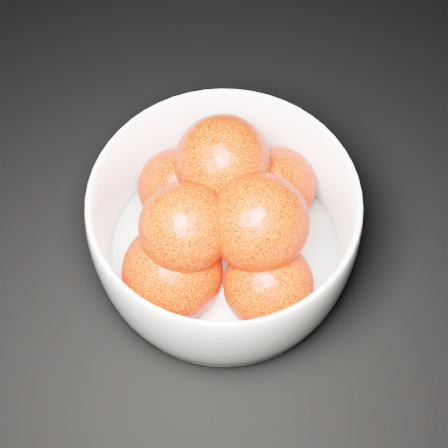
# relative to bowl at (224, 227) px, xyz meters

# --- Properties ---
(ground) EXTENTS (3.00, 3.00, 0.00)m
(ground) POSITION_rel_bowl_xyz_m (-0.05, -0.10, -0.06)
(ground) COLOR black
(ground) RESTS_ON ground
(bowl) EXTENTS (0.24, 0.24, 0.12)m
(bowl) POSITION_rel_bowl_xyz_m (0.00, 0.00, 0.00)
(bowl) COLOR silver
(bowl) RESTS_ON ground
(orange_pile) EXTENTS (0.18, 0.19, 0.14)m
(orange_pile) POSITION_rel_bowl_xyz_m (-0.00, -0.00, 0.02)
(orange_pile) COLOR #FF230C
(orange_pile) RESTS_ON bowl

